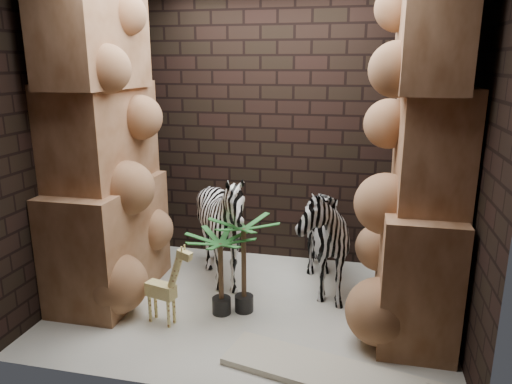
% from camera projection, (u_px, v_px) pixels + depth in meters
% --- Properties ---
extents(floor, '(3.50, 3.50, 0.00)m').
position_uv_depth(floor, '(251.00, 306.00, 4.47)').
color(floor, silver).
rests_on(floor, ground).
extents(wall_back, '(3.50, 0.00, 3.50)m').
position_uv_depth(wall_back, '(276.00, 128.00, 5.25)').
color(wall_back, black).
rests_on(wall_back, ground).
extents(wall_front, '(3.50, 0.00, 3.50)m').
position_uv_depth(wall_front, '(202.00, 181.00, 2.90)').
color(wall_front, black).
rests_on(wall_front, ground).
extents(wall_left, '(0.00, 3.00, 3.00)m').
position_uv_depth(wall_left, '(67.00, 140.00, 4.45)').
color(wall_left, black).
rests_on(wall_left, ground).
extents(wall_right, '(0.00, 3.00, 3.00)m').
position_uv_depth(wall_right, '(470.00, 156.00, 3.71)').
color(wall_right, black).
rests_on(wall_right, ground).
extents(rock_pillar_left, '(0.68, 1.30, 3.00)m').
position_uv_depth(rock_pillar_left, '(101.00, 142.00, 4.37)').
color(rock_pillar_left, tan).
rests_on(rock_pillar_left, floor).
extents(rock_pillar_right, '(0.58, 1.25, 3.00)m').
position_uv_depth(rock_pillar_right, '(425.00, 154.00, 3.78)').
color(rock_pillar_right, tan).
rests_on(rock_pillar_right, floor).
extents(zebra_right, '(0.96, 1.29, 1.37)m').
position_uv_depth(zebra_right, '(315.00, 223.00, 4.66)').
color(zebra_right, white).
rests_on(zebra_right, floor).
extents(zebra_left, '(1.24, 1.43, 1.12)m').
position_uv_depth(zebra_left, '(223.00, 233.00, 4.75)').
color(zebra_left, white).
rests_on(zebra_left, floor).
extents(giraffe_toy, '(0.42, 0.23, 0.78)m').
position_uv_depth(giraffe_toy, '(160.00, 281.00, 4.09)').
color(giraffe_toy, '#F7E78E').
rests_on(giraffe_toy, floor).
extents(palm_front, '(0.36, 0.36, 0.90)m').
position_uv_depth(palm_front, '(244.00, 266.00, 4.27)').
color(palm_front, '#2F712A').
rests_on(palm_front, floor).
extents(palm_back, '(0.36, 0.36, 0.77)m').
position_uv_depth(palm_back, '(221.00, 274.00, 4.24)').
color(palm_back, '#2F712A').
rests_on(palm_back, floor).
extents(surfboard, '(1.76, 0.79, 0.05)m').
position_uv_depth(surfboard, '(338.00, 376.00, 3.43)').
color(surfboard, beige).
rests_on(surfboard, floor).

